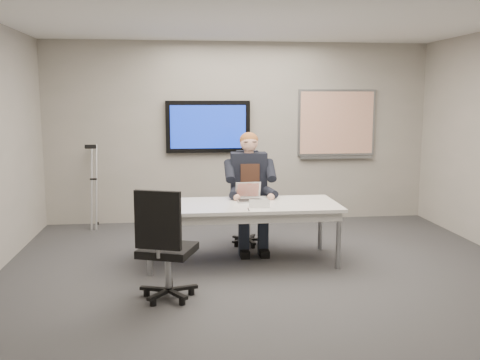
{
  "coord_description": "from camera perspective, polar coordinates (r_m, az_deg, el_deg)",
  "views": [
    {
      "loc": [
        -0.96,
        -5.34,
        1.93
      ],
      "look_at": [
        -0.24,
        0.86,
        0.98
      ],
      "focal_mm": 40.0,
      "sensor_mm": 36.0,
      "label": 1
    }
  ],
  "objects": [
    {
      "name": "crutch",
      "position": [
        8.28,
        -15.31,
        -0.52
      ],
      "size": [
        0.34,
        0.78,
        1.37
      ],
      "primitive_type": null,
      "rotation": [
        -0.27,
        0.0,
        0.22
      ],
      "color": "#AEB0B6",
      "rests_on": "ground"
    },
    {
      "name": "whiteboard",
      "position": [
        8.69,
        10.26,
        5.9
      ],
      "size": [
        1.25,
        0.08,
        1.1
      ],
      "color": "gray",
      "rests_on": "wall_back"
    },
    {
      "name": "name_tent",
      "position": [
        6.09,
        2.08,
        -2.52
      ],
      "size": [
        0.24,
        0.11,
        0.09
      ],
      "primitive_type": null,
      "rotation": [
        0.0,
        0.0,
        -0.19
      ],
      "color": "white",
      "rests_on": "conference_table"
    },
    {
      "name": "conference_table",
      "position": [
        6.32,
        0.19,
        -3.26
      ],
      "size": [
        2.28,
        0.96,
        0.7
      ],
      "rotation": [
        0.0,
        0.0,
        -0.0
      ],
      "color": "silver",
      "rests_on": "ground"
    },
    {
      "name": "floor",
      "position": [
        5.76,
        3.46,
        -10.93
      ],
      "size": [
        6.0,
        6.0,
        0.02
      ],
      "primitive_type": "cube",
      "color": "#343436",
      "rests_on": "ground"
    },
    {
      "name": "ceiling",
      "position": [
        5.49,
        3.73,
        17.77
      ],
      "size": [
        6.0,
        6.0,
        0.02
      ],
      "primitive_type": "cube",
      "color": "white",
      "rests_on": "wall_back"
    },
    {
      "name": "pen",
      "position": [
        5.96,
        0.91,
        -3.14
      ],
      "size": [
        0.01,
        0.13,
        0.01
      ],
      "primitive_type": "cylinder",
      "rotation": [
        0.0,
        1.57,
        1.54
      ],
      "color": "black",
      "rests_on": "conference_table"
    },
    {
      "name": "laptop",
      "position": [
        6.49,
        0.95,
        -1.73
      ],
      "size": [
        0.31,
        0.29,
        0.22
      ],
      "rotation": [
        0.0,
        0.0,
        0.03
      ],
      "color": "#ADADAF",
      "rests_on": "conference_table"
    },
    {
      "name": "wall_front",
      "position": [
        2.58,
        15.42,
        -3.5
      ],
      "size": [
        6.0,
        0.02,
        2.8
      ],
      "primitive_type": "cube",
      "color": "#AAA39A",
      "rests_on": "ground"
    },
    {
      "name": "seated_person",
      "position": [
        6.85,
        1.14,
        -2.46
      ],
      "size": [
        0.47,
        0.81,
        1.5
      ],
      "rotation": [
        0.0,
        0.0,
        -0.04
      ],
      "color": "#1C2230",
      "rests_on": "office_chair_far"
    },
    {
      "name": "office_chair_near",
      "position": [
        5.24,
        -7.88,
        -9.01
      ],
      "size": [
        0.67,
        0.67,
        1.1
      ],
      "rotation": [
        0.0,
        0.0,
        2.79
      ],
      "color": "black",
      "rests_on": "ground"
    },
    {
      "name": "wall_back",
      "position": [
        8.41,
        -0.03,
        5.06
      ],
      "size": [
        6.0,
        0.02,
        2.8
      ],
      "primitive_type": "cube",
      "color": "#AAA39A",
      "rests_on": "ground"
    },
    {
      "name": "tv_display",
      "position": [
        8.31,
        -3.43,
        5.69
      ],
      "size": [
        1.3,
        0.09,
        0.8
      ],
      "color": "black",
      "rests_on": "wall_back"
    },
    {
      "name": "office_chair_far",
      "position": [
        7.17,
        0.89,
        -4.51
      ],
      "size": [
        0.5,
        0.5,
        0.94
      ],
      "rotation": [
        0.0,
        0.0,
        -0.12
      ],
      "color": "black",
      "rests_on": "ground"
    }
  ]
}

